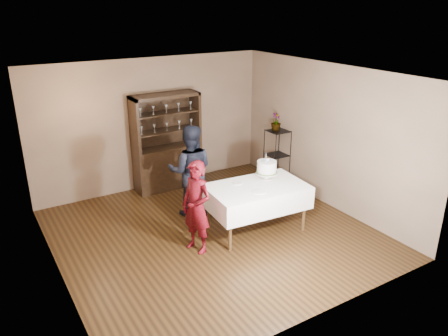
{
  "coord_description": "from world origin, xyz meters",
  "views": [
    {
      "loc": [
        -3.28,
        -5.73,
        3.73
      ],
      "look_at": [
        0.28,
        0.1,
        1.11
      ],
      "focal_mm": 35.0,
      "sensor_mm": 36.0,
      "label": 1
    }
  ],
  "objects_px": {
    "cake_table": "(257,196)",
    "woman": "(197,207)",
    "plant_etagere": "(277,155)",
    "cake": "(267,168)",
    "potted_plant": "(276,122)",
    "china_hutch": "(167,157)",
    "man": "(190,171)"
  },
  "relations": [
    {
      "from": "cake",
      "to": "potted_plant",
      "type": "relative_size",
      "value": 1.39
    },
    {
      "from": "plant_etagere",
      "to": "cake",
      "type": "height_order",
      "value": "cake"
    },
    {
      "from": "china_hutch",
      "to": "woman",
      "type": "xyz_separation_m",
      "value": [
        -0.67,
        -2.57,
        0.09
      ]
    },
    {
      "from": "woman",
      "to": "cake",
      "type": "height_order",
      "value": "woman"
    },
    {
      "from": "china_hutch",
      "to": "plant_etagere",
      "type": "distance_m",
      "value": 2.33
    },
    {
      "from": "woman",
      "to": "man",
      "type": "bearing_deg",
      "value": 138.65
    },
    {
      "from": "cake",
      "to": "cake_table",
      "type": "bearing_deg",
      "value": -152.67
    },
    {
      "from": "plant_etagere",
      "to": "cake",
      "type": "bearing_deg",
      "value": -133.95
    },
    {
      "from": "woman",
      "to": "man",
      "type": "xyz_separation_m",
      "value": [
        0.5,
        1.18,
        0.11
      ]
    },
    {
      "from": "cake_table",
      "to": "potted_plant",
      "type": "relative_size",
      "value": 4.66
    },
    {
      "from": "cake_table",
      "to": "man",
      "type": "bearing_deg",
      "value": 120.72
    },
    {
      "from": "china_hutch",
      "to": "cake_table",
      "type": "relative_size",
      "value": 1.16
    },
    {
      "from": "plant_etagere",
      "to": "woman",
      "type": "distance_m",
      "value": 3.15
    },
    {
      "from": "china_hutch",
      "to": "plant_etagere",
      "type": "xyz_separation_m",
      "value": [
        2.08,
        -1.05,
        -0.01
      ]
    },
    {
      "from": "plant_etagere",
      "to": "china_hutch",
      "type": "bearing_deg",
      "value": 153.17
    },
    {
      "from": "cake_table",
      "to": "woman",
      "type": "bearing_deg",
      "value": -177.69
    },
    {
      "from": "china_hutch",
      "to": "plant_etagere",
      "type": "relative_size",
      "value": 1.67
    },
    {
      "from": "cake_table",
      "to": "cake",
      "type": "relative_size",
      "value": 3.34
    },
    {
      "from": "man",
      "to": "cake",
      "type": "distance_m",
      "value": 1.39
    },
    {
      "from": "plant_etagere",
      "to": "cake",
      "type": "relative_size",
      "value": 2.33
    },
    {
      "from": "cake_table",
      "to": "potted_plant",
      "type": "distance_m",
      "value": 2.29
    },
    {
      "from": "plant_etagere",
      "to": "woman",
      "type": "bearing_deg",
      "value": -151.1
    },
    {
      "from": "woman",
      "to": "man",
      "type": "relative_size",
      "value": 0.88
    },
    {
      "from": "potted_plant",
      "to": "china_hutch",
      "type": "bearing_deg",
      "value": 153.84
    },
    {
      "from": "plant_etagere",
      "to": "cake_table",
      "type": "xyz_separation_m",
      "value": [
        -1.58,
        -1.47,
        -0.02
      ]
    },
    {
      "from": "china_hutch",
      "to": "man",
      "type": "distance_m",
      "value": 1.42
    },
    {
      "from": "man",
      "to": "potted_plant",
      "type": "bearing_deg",
      "value": -141.69
    },
    {
      "from": "plant_etagere",
      "to": "cake",
      "type": "distance_m",
      "value": 1.86
    },
    {
      "from": "plant_etagere",
      "to": "man",
      "type": "xyz_separation_m",
      "value": [
        -2.25,
        -0.34,
        0.2
      ]
    },
    {
      "from": "china_hutch",
      "to": "potted_plant",
      "type": "distance_m",
      "value": 2.39
    },
    {
      "from": "plant_etagere",
      "to": "cake_table",
      "type": "bearing_deg",
      "value": -136.99
    },
    {
      "from": "china_hutch",
      "to": "potted_plant",
      "type": "bearing_deg",
      "value": -26.16
    }
  ]
}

